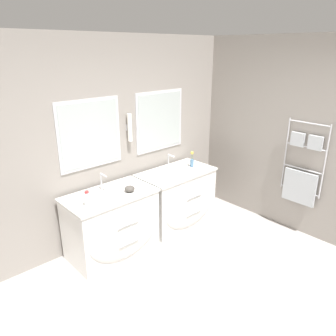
# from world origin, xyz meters

# --- Properties ---
(ground_plane) EXTENTS (16.00, 16.00, 0.00)m
(ground_plane) POSITION_xyz_m (0.00, 0.00, 0.00)
(ground_plane) COLOR #9E9993
(wall_back) EXTENTS (5.58, 0.14, 2.60)m
(wall_back) POSITION_xyz_m (0.01, 2.26, 1.31)
(wall_back) COLOR gray
(wall_back) RESTS_ON ground_plane
(wall_right) EXTENTS (0.13, 4.34, 2.60)m
(wall_right) POSITION_xyz_m (2.02, 1.00, 1.29)
(wall_right) COLOR gray
(wall_right) RESTS_ON ground_plane
(vanity_left) EXTENTS (1.08, 0.68, 0.80)m
(vanity_left) POSITION_xyz_m (-0.22, 1.84, 0.41)
(vanity_left) COLOR white
(vanity_left) RESTS_ON ground_plane
(vanity_right) EXTENTS (1.08, 0.68, 0.80)m
(vanity_right) POSITION_xyz_m (0.89, 1.84, 0.41)
(vanity_right) COLOR white
(vanity_right) RESTS_ON ground_plane
(faucet_left) EXTENTS (0.17, 0.13, 0.22)m
(faucet_left) POSITION_xyz_m (-0.22, 2.03, 0.91)
(faucet_left) COLOR silver
(faucet_left) RESTS_ON vanity_left
(faucet_right) EXTENTS (0.17, 0.13, 0.22)m
(faucet_right) POSITION_xyz_m (0.89, 2.03, 0.91)
(faucet_right) COLOR silver
(faucet_right) RESTS_ON vanity_right
(toiletry_bottle) EXTENTS (0.07, 0.07, 0.17)m
(toiletry_bottle) POSITION_xyz_m (-0.56, 1.78, 0.88)
(toiletry_bottle) COLOR silver
(toiletry_bottle) RESTS_ON vanity_left
(amenity_bowl) EXTENTS (0.12, 0.12, 0.07)m
(amenity_bowl) POSITION_xyz_m (0.00, 1.77, 0.84)
(amenity_bowl) COLOR #4C4742
(amenity_bowl) RESTS_ON vanity_left
(flower_vase) EXTENTS (0.05, 0.05, 0.23)m
(flower_vase) POSITION_xyz_m (1.19, 1.87, 0.90)
(flower_vase) COLOR teal
(flower_vase) RESTS_ON vanity_right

